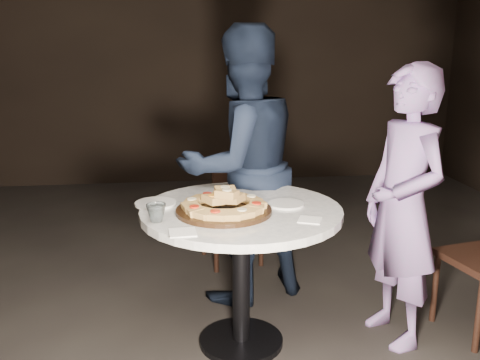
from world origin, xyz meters
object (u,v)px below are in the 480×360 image
object	(u,v)px
water_glass	(156,213)
diner_teal	(403,208)
diner_navy	(241,167)
table	(241,234)
focaccia_pile	(224,203)
serving_board	(224,211)
chair_far	(235,200)

from	to	relation	value
water_glass	diner_teal	size ratio (longest dim) A/B	0.06
diner_teal	diner_navy	bearing A→B (deg)	-140.39
table	diner_teal	world-z (taller)	diner_teal
focaccia_pile	serving_board	bearing A→B (deg)	-114.99
chair_far	diner_teal	bearing A→B (deg)	113.06
chair_far	diner_navy	world-z (taller)	diner_navy
chair_far	table	bearing A→B (deg)	73.27
serving_board	focaccia_pile	world-z (taller)	focaccia_pile
chair_far	diner_navy	size ratio (longest dim) A/B	0.50
water_glass	table	bearing A→B (deg)	21.35
focaccia_pile	chair_far	world-z (taller)	focaccia_pile
serving_board	diner_teal	size ratio (longest dim) A/B	0.32
serving_board	water_glass	size ratio (longest dim) A/B	5.09
focaccia_pile	diner_navy	bearing A→B (deg)	75.54
water_glass	diner_navy	bearing A→B (deg)	56.48
table	chair_far	bearing A→B (deg)	85.08
table	diner_navy	bearing A→B (deg)	82.83
table	chair_far	distance (m)	1.05
table	water_glass	size ratio (longest dim) A/B	11.70
serving_board	chair_far	size ratio (longest dim) A/B	0.56
chair_far	diner_navy	xyz separation A→B (m)	(-0.02, -0.47, 0.35)
diner_navy	focaccia_pile	bearing A→B (deg)	51.74
diner_navy	diner_teal	world-z (taller)	diner_navy
diner_navy	diner_teal	xyz separation A→B (m)	(0.76, -0.60, -0.10)
diner_navy	water_glass	bearing A→B (deg)	32.68
water_glass	diner_navy	world-z (taller)	diner_navy
water_glass	diner_navy	xyz separation A→B (m)	(0.48, 0.73, 0.03)
chair_far	diner_teal	xyz separation A→B (m)	(0.74, -1.07, 0.25)
serving_board	water_glass	xyz separation A→B (m)	(-0.32, -0.09, 0.03)
water_glass	serving_board	bearing A→B (deg)	16.17
serving_board	diner_teal	world-z (taller)	diner_teal
focaccia_pile	diner_navy	size ratio (longest dim) A/B	0.25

